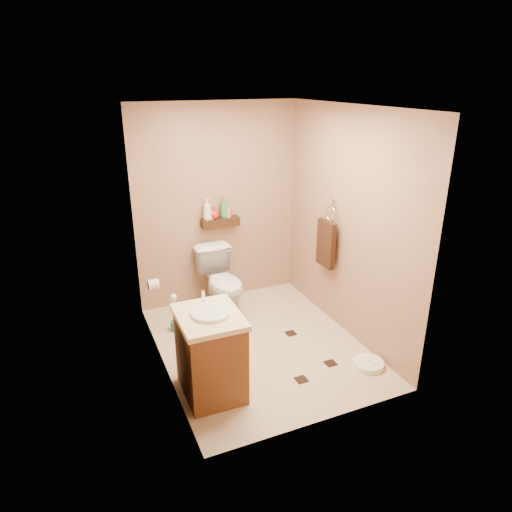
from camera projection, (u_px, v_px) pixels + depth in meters
name	position (u px, v px, depth m)	size (l,w,h in m)	color
ground	(260.00, 345.00, 4.82)	(2.50, 2.50, 0.00)	#C2B18E
wall_back	(218.00, 206.00, 5.44)	(2.00, 0.04, 2.40)	#9E785A
wall_front	(329.00, 289.00, 3.31)	(2.00, 0.04, 2.40)	#9E785A
wall_left	(156.00, 252.00, 4.01)	(0.04, 2.50, 2.40)	#9E785A
wall_right	(348.00, 225.00, 4.75)	(0.04, 2.50, 2.40)	#9E785A
ceiling	(260.00, 106.00, 3.94)	(2.00, 2.50, 0.02)	silver
wall_shelf	(220.00, 222.00, 5.44)	(0.46, 0.14, 0.10)	#37210F
floor_accents	(262.00, 347.00, 4.77)	(1.24, 1.32, 0.01)	black
toilet	(223.00, 283.00, 5.34)	(0.43, 0.76, 0.77)	white
vanity	(211.00, 353.00, 3.96)	(0.54, 0.65, 0.90)	brown
bathroom_scale	(368.00, 364.00, 4.45)	(0.35, 0.35, 0.06)	white
toilet_brush	(175.00, 318.00, 5.03)	(0.10, 0.10, 0.45)	#18635F
towel_ring	(326.00, 242.00, 5.02)	(0.12, 0.30, 0.76)	silver
toilet_paper	(153.00, 284.00, 4.80)	(0.12, 0.11, 0.12)	white
bottle_a	(207.00, 209.00, 5.32)	(0.10, 0.10, 0.25)	white
bottle_b	(210.00, 213.00, 5.35)	(0.07, 0.07, 0.16)	orange
bottle_c	(214.00, 213.00, 5.37)	(0.11, 0.11, 0.14)	red
bottle_d	(224.00, 208.00, 5.40)	(0.10, 0.10, 0.25)	#2E8B51
bottle_e	(227.00, 211.00, 5.43)	(0.07, 0.07, 0.16)	#FA7D53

